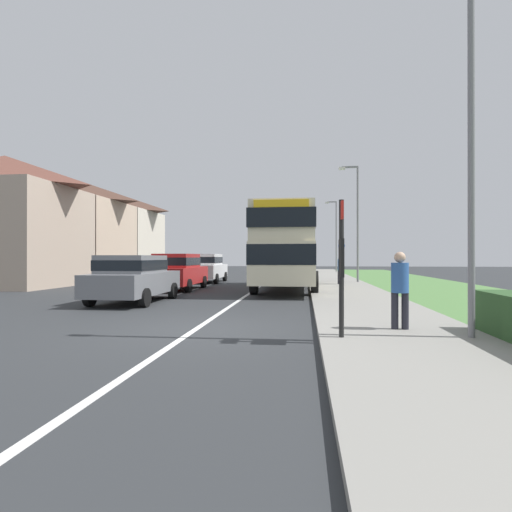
{
  "coord_description": "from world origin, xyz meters",
  "views": [
    {
      "loc": [
        2.33,
        -8.56,
        1.57
      ],
      "look_at": [
        0.6,
        6.02,
        1.6
      ],
      "focal_mm": 28.55,
      "sensor_mm": 36.0,
      "label": 1
    }
  ],
  "objects_px": {
    "parked_car_white": "(206,267)",
    "bus_stop_sign": "(341,258)",
    "parked_car_red": "(178,270)",
    "double_decker_bus": "(287,245)",
    "street_lamp_near": "(465,96)",
    "parked_car_grey": "(134,276)",
    "street_lamp_mid": "(356,216)",
    "cycle_route_sign": "(342,259)",
    "pedestrian_walking_away": "(341,268)",
    "pedestrian_at_stop": "(400,286)",
    "street_lamp_far": "(335,232)"
  },
  "relations": [
    {
      "from": "double_decker_bus",
      "to": "parked_car_red",
      "type": "height_order",
      "value": "double_decker_bus"
    },
    {
      "from": "pedestrian_at_stop",
      "to": "pedestrian_walking_away",
      "type": "relative_size",
      "value": 1.0
    },
    {
      "from": "parked_car_grey",
      "to": "street_lamp_far",
      "type": "bearing_deg",
      "value": 71.97
    },
    {
      "from": "parked_car_red",
      "to": "parked_car_grey",
      "type": "bearing_deg",
      "value": -88.53
    },
    {
      "from": "cycle_route_sign",
      "to": "pedestrian_walking_away",
      "type": "bearing_deg",
      "value": -95.49
    },
    {
      "from": "parked_car_grey",
      "to": "pedestrian_walking_away",
      "type": "xyz_separation_m",
      "value": [
        7.76,
        8.61,
        0.08
      ]
    },
    {
      "from": "street_lamp_near",
      "to": "street_lamp_mid",
      "type": "relative_size",
      "value": 1.14
    },
    {
      "from": "street_lamp_near",
      "to": "street_lamp_mid",
      "type": "height_order",
      "value": "street_lamp_near"
    },
    {
      "from": "parked_car_grey",
      "to": "street_lamp_mid",
      "type": "bearing_deg",
      "value": 50.56
    },
    {
      "from": "pedestrian_at_stop",
      "to": "street_lamp_near",
      "type": "bearing_deg",
      "value": -36.01
    },
    {
      "from": "double_decker_bus",
      "to": "cycle_route_sign",
      "type": "xyz_separation_m",
      "value": [
        3.29,
        7.88,
        -0.71
      ]
    },
    {
      "from": "parked_car_red",
      "to": "double_decker_bus",
      "type": "bearing_deg",
      "value": 8.87
    },
    {
      "from": "parked_car_red",
      "to": "cycle_route_sign",
      "type": "distance_m",
      "value": 12.09
    },
    {
      "from": "parked_car_white",
      "to": "bus_stop_sign",
      "type": "height_order",
      "value": "bus_stop_sign"
    },
    {
      "from": "parked_car_red",
      "to": "street_lamp_near",
      "type": "relative_size",
      "value": 0.56
    },
    {
      "from": "pedestrian_at_stop",
      "to": "pedestrian_walking_away",
      "type": "height_order",
      "value": "same"
    },
    {
      "from": "bus_stop_sign",
      "to": "street_lamp_near",
      "type": "distance_m",
      "value": 3.68
    },
    {
      "from": "parked_car_white",
      "to": "bus_stop_sign",
      "type": "distance_m",
      "value": 18.21
    },
    {
      "from": "double_decker_bus",
      "to": "street_lamp_near",
      "type": "xyz_separation_m",
      "value": [
        3.72,
        -11.79,
        2.32
      ]
    },
    {
      "from": "double_decker_bus",
      "to": "pedestrian_at_stop",
      "type": "bearing_deg",
      "value": -76.12
    },
    {
      "from": "street_lamp_near",
      "to": "pedestrian_walking_away",
      "type": "bearing_deg",
      "value": 93.82
    },
    {
      "from": "parked_car_grey",
      "to": "pedestrian_at_stop",
      "type": "bearing_deg",
      "value": -32.64
    },
    {
      "from": "pedestrian_walking_away",
      "to": "street_lamp_far",
      "type": "relative_size",
      "value": 0.24
    },
    {
      "from": "pedestrian_at_stop",
      "to": "cycle_route_sign",
      "type": "relative_size",
      "value": 0.66
    },
    {
      "from": "street_lamp_far",
      "to": "street_lamp_near",
      "type": "bearing_deg",
      "value": -90.22
    },
    {
      "from": "cycle_route_sign",
      "to": "parked_car_grey",
      "type": "bearing_deg",
      "value": -120.58
    },
    {
      "from": "double_decker_bus",
      "to": "bus_stop_sign",
      "type": "bearing_deg",
      "value": -82.9
    },
    {
      "from": "parked_car_white",
      "to": "pedestrian_walking_away",
      "type": "distance_m",
      "value": 8.29
    },
    {
      "from": "pedestrian_at_stop",
      "to": "street_lamp_near",
      "type": "distance_m",
      "value": 3.7
    },
    {
      "from": "pedestrian_at_stop",
      "to": "street_lamp_far",
      "type": "distance_m",
      "value": 32.27
    },
    {
      "from": "bus_stop_sign",
      "to": "street_lamp_near",
      "type": "xyz_separation_m",
      "value": [
        2.22,
        0.24,
        2.93
      ]
    },
    {
      "from": "pedestrian_walking_away",
      "to": "cycle_route_sign",
      "type": "relative_size",
      "value": 0.66
    },
    {
      "from": "double_decker_bus",
      "to": "street_lamp_near",
      "type": "height_order",
      "value": "street_lamp_near"
    },
    {
      "from": "parked_car_red",
      "to": "pedestrian_walking_away",
      "type": "height_order",
      "value": "parked_car_red"
    },
    {
      "from": "parked_car_red",
      "to": "cycle_route_sign",
      "type": "bearing_deg",
      "value": 45.89
    },
    {
      "from": "double_decker_bus",
      "to": "street_lamp_mid",
      "type": "xyz_separation_m",
      "value": [
        3.8,
        4.56,
        1.82
      ]
    },
    {
      "from": "bus_stop_sign",
      "to": "street_lamp_near",
      "type": "height_order",
      "value": "street_lamp_near"
    },
    {
      "from": "parked_car_white",
      "to": "pedestrian_at_stop",
      "type": "distance_m",
      "value": 17.82
    },
    {
      "from": "double_decker_bus",
      "to": "parked_car_grey",
      "type": "bearing_deg",
      "value": -129.13
    },
    {
      "from": "parked_car_grey",
      "to": "street_lamp_far",
      "type": "relative_size",
      "value": 0.62
    },
    {
      "from": "parked_car_red",
      "to": "parked_car_white",
      "type": "distance_m",
      "value": 5.7
    },
    {
      "from": "parked_car_grey",
      "to": "parked_car_red",
      "type": "xyz_separation_m",
      "value": [
        -0.14,
        5.33,
        0.04
      ]
    },
    {
      "from": "parked_car_grey",
      "to": "street_lamp_near",
      "type": "height_order",
      "value": "street_lamp_near"
    },
    {
      "from": "pedestrian_walking_away",
      "to": "bus_stop_sign",
      "type": "bearing_deg",
      "value": -95.0
    },
    {
      "from": "double_decker_bus",
      "to": "parked_car_white",
      "type": "xyz_separation_m",
      "value": [
        -5.16,
        4.9,
        -1.19
      ]
    },
    {
      "from": "cycle_route_sign",
      "to": "street_lamp_near",
      "type": "height_order",
      "value": "street_lamp_near"
    },
    {
      "from": "double_decker_bus",
      "to": "street_lamp_mid",
      "type": "relative_size",
      "value": 1.43
    },
    {
      "from": "street_lamp_near",
      "to": "parked_car_white",
      "type": "bearing_deg",
      "value": 118.02
    },
    {
      "from": "street_lamp_mid",
      "to": "cycle_route_sign",
      "type": "bearing_deg",
      "value": 98.79
    },
    {
      "from": "bus_stop_sign",
      "to": "street_lamp_mid",
      "type": "distance_m",
      "value": 16.92
    }
  ]
}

